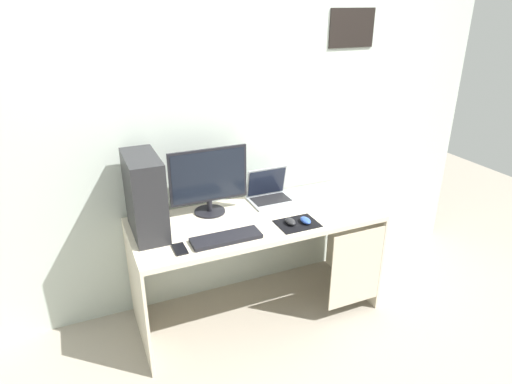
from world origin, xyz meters
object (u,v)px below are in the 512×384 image
at_px(laptop, 270,194).
at_px(cell_phone, 180,249).
at_px(monitor, 209,181).
at_px(keyboard, 226,238).
at_px(mouse_right, 305,220).
at_px(pc_tower, 145,195).
at_px(mouse_left, 290,221).

distance_m(laptop, cell_phone, 0.86).
distance_m(monitor, keyboard, 0.45).
bearing_deg(cell_phone, mouse_right, -0.19).
bearing_deg(keyboard, laptop, 40.53).
xyz_separation_m(pc_tower, cell_phone, (0.12, -0.28, -0.24)).
bearing_deg(monitor, mouse_right, -37.71).
height_order(laptop, keyboard, laptop).
xyz_separation_m(laptop, mouse_right, (0.06, -0.41, -0.02)).
bearing_deg(pc_tower, monitor, 13.94).
height_order(keyboard, mouse_right, mouse_right).
height_order(keyboard, cell_phone, keyboard).
bearing_deg(keyboard, mouse_left, 2.62).
distance_m(laptop, keyboard, 0.63).
height_order(monitor, mouse_left, monitor).
distance_m(keyboard, cell_phone, 0.28).
bearing_deg(mouse_left, mouse_right, -14.74).
bearing_deg(pc_tower, mouse_right, -16.92).
distance_m(monitor, cell_phone, 0.55).
relative_size(laptop, mouse_right, 3.13).
relative_size(mouse_left, cell_phone, 0.74).
relative_size(pc_tower, laptop, 1.63).
relative_size(pc_tower, monitor, 0.94).
relative_size(laptop, cell_phone, 2.31).
relative_size(monitor, cell_phone, 4.00).
bearing_deg(cell_phone, pc_tower, 113.18).
height_order(laptop, mouse_right, laptop).
distance_m(laptop, mouse_right, 0.42).
bearing_deg(cell_phone, mouse_left, 1.78).
height_order(pc_tower, cell_phone, pc_tower).
xyz_separation_m(keyboard, mouse_left, (0.44, 0.02, 0.01)).
bearing_deg(mouse_right, keyboard, 179.46).
height_order(mouse_left, cell_phone, mouse_left).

